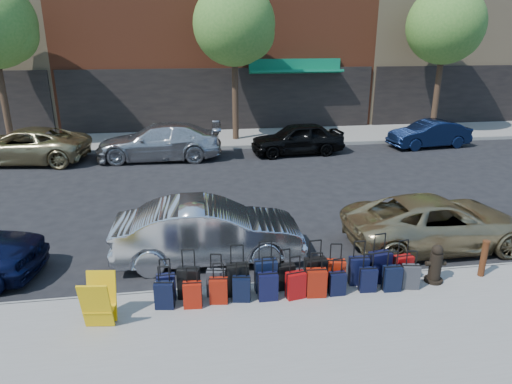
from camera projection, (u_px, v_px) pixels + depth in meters
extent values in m
plane|color=black|center=(254.00, 211.00, 13.88)|extent=(120.00, 120.00, 0.00)
cube|color=gray|center=(309.00, 345.00, 7.78)|extent=(60.00, 4.00, 0.15)
cube|color=gray|center=(225.00, 138.00, 23.19)|extent=(60.00, 4.00, 0.15)
cube|color=gray|center=(285.00, 284.00, 9.67)|extent=(60.00, 0.08, 0.15)
cube|color=gray|center=(229.00, 148.00, 21.30)|extent=(60.00, 0.08, 0.15)
cube|color=black|center=(221.00, 101.00, 24.48)|extent=(16.66, 0.15, 3.40)
cube|color=#0B6A47|center=(296.00, 72.00, 24.23)|extent=(5.00, 0.91, 0.27)
cube|color=#0B6A47|center=(295.00, 65.00, 24.40)|extent=(5.00, 0.10, 0.60)
cube|color=black|center=(493.00, 95.00, 26.76)|extent=(14.70, 0.15, 3.40)
cylinder|color=black|center=(3.00, 94.00, 20.49)|extent=(0.30, 0.30, 4.80)
sphere|color=#3C7727|center=(7.00, 33.00, 19.72)|extent=(2.58, 2.58, 2.58)
cylinder|color=black|center=(235.00, 90.00, 21.98)|extent=(0.30, 0.30, 4.80)
sphere|color=#3C7727|center=(234.00, 24.00, 21.01)|extent=(3.80, 3.80, 3.80)
sphere|color=#3C7727|center=(247.00, 33.00, 21.22)|extent=(2.58, 2.58, 2.58)
cylinder|color=black|center=(438.00, 86.00, 23.48)|extent=(0.30, 0.30, 4.80)
sphere|color=#3C7727|center=(445.00, 25.00, 22.51)|extent=(3.80, 3.80, 3.80)
sphere|color=#3C7727|center=(456.00, 33.00, 22.72)|extent=(2.58, 2.58, 2.58)
cube|color=black|center=(166.00, 287.00, 8.90)|extent=(0.37, 0.22, 0.53)
cylinder|color=black|center=(164.00, 261.00, 8.71)|extent=(0.20, 0.04, 0.03)
cube|color=black|center=(189.00, 283.00, 8.95)|extent=(0.46, 0.31, 0.64)
cylinder|color=black|center=(187.00, 251.00, 8.73)|extent=(0.24, 0.08, 0.03)
cube|color=#343439|center=(216.00, 283.00, 9.04)|extent=(0.40, 0.27, 0.55)
cylinder|color=black|center=(215.00, 256.00, 8.85)|extent=(0.21, 0.07, 0.03)
cube|color=black|center=(238.00, 279.00, 9.06)|extent=(0.44, 0.25, 0.66)
cylinder|color=black|center=(237.00, 247.00, 8.82)|extent=(0.25, 0.04, 0.03)
cube|color=black|center=(266.00, 275.00, 9.21)|extent=(0.45, 0.26, 0.66)
cylinder|color=black|center=(266.00, 243.00, 8.97)|extent=(0.25, 0.04, 0.03)
cube|color=black|center=(286.00, 277.00, 9.28)|extent=(0.38, 0.23, 0.54)
cylinder|color=black|center=(286.00, 251.00, 9.09)|extent=(0.20, 0.05, 0.03)
cube|color=black|center=(315.00, 273.00, 9.30)|extent=(0.45, 0.27, 0.65)
cylinder|color=black|center=(317.00, 242.00, 9.07)|extent=(0.24, 0.05, 0.03)
cube|color=#9C1C0A|center=(335.00, 274.00, 9.35)|extent=(0.42, 0.28, 0.59)
cylinder|color=black|center=(337.00, 245.00, 9.14)|extent=(0.22, 0.07, 0.03)
cube|color=black|center=(359.00, 271.00, 9.46)|extent=(0.41, 0.25, 0.59)
cylinder|color=black|center=(361.00, 243.00, 9.25)|extent=(0.22, 0.05, 0.03)
cube|color=black|center=(379.00, 267.00, 9.53)|extent=(0.48, 0.32, 0.67)
cylinder|color=black|center=(383.00, 235.00, 9.29)|extent=(0.25, 0.07, 0.03)
cube|color=#93090A|center=(403.00, 268.00, 9.58)|extent=(0.40, 0.26, 0.57)
cylinder|color=black|center=(406.00, 242.00, 9.38)|extent=(0.21, 0.06, 0.03)
cube|color=black|center=(164.00, 295.00, 8.63)|extent=(0.39, 0.26, 0.53)
cylinder|color=black|center=(162.00, 268.00, 8.44)|extent=(0.20, 0.06, 0.03)
cube|color=#991809|center=(193.00, 295.00, 8.66)|extent=(0.36, 0.22, 0.51)
cylinder|color=black|center=(191.00, 269.00, 8.48)|extent=(0.20, 0.04, 0.03)
cube|color=maroon|center=(219.00, 291.00, 8.80)|extent=(0.37, 0.25, 0.51)
cylinder|color=black|center=(218.00, 265.00, 8.62)|extent=(0.20, 0.06, 0.03)
cube|color=black|center=(241.00, 289.00, 8.87)|extent=(0.37, 0.25, 0.50)
cylinder|color=black|center=(241.00, 264.00, 8.69)|extent=(0.19, 0.06, 0.03)
cube|color=black|center=(268.00, 286.00, 8.90)|extent=(0.38, 0.22, 0.56)
cylinder|color=black|center=(268.00, 259.00, 8.70)|extent=(0.21, 0.03, 0.03)
cube|color=#96090A|center=(296.00, 285.00, 8.96)|extent=(0.40, 0.28, 0.54)
cylinder|color=black|center=(296.00, 258.00, 8.77)|extent=(0.21, 0.07, 0.03)
cube|color=maroon|center=(316.00, 283.00, 9.02)|extent=(0.41, 0.26, 0.57)
cylinder|color=black|center=(318.00, 255.00, 8.81)|extent=(0.22, 0.05, 0.03)
cube|color=black|center=(337.00, 284.00, 9.08)|extent=(0.33, 0.19, 0.48)
cylinder|color=black|center=(339.00, 260.00, 8.91)|extent=(0.18, 0.04, 0.03)
cube|color=black|center=(368.00, 280.00, 9.21)|extent=(0.35, 0.22, 0.50)
cylinder|color=black|center=(370.00, 256.00, 9.03)|extent=(0.19, 0.05, 0.03)
cube|color=black|center=(392.00, 278.00, 9.22)|extent=(0.36, 0.22, 0.53)
cylinder|color=black|center=(395.00, 253.00, 9.04)|extent=(0.20, 0.04, 0.03)
cube|color=#333337|center=(410.00, 277.00, 9.31)|extent=(0.37, 0.26, 0.51)
cylinder|color=black|center=(413.00, 252.00, 9.13)|extent=(0.19, 0.07, 0.03)
cylinder|color=black|center=(433.00, 280.00, 9.63)|extent=(0.38, 0.38, 0.06)
cylinder|color=black|center=(435.00, 266.00, 9.52)|extent=(0.25, 0.25, 0.59)
sphere|color=black|center=(438.00, 250.00, 9.40)|extent=(0.23, 0.23, 0.23)
cylinder|color=black|center=(436.00, 263.00, 9.50)|extent=(0.43, 0.14, 0.11)
cylinder|color=#38190C|center=(483.00, 259.00, 9.74)|extent=(0.13, 0.13, 0.80)
cylinder|color=#38190C|center=(487.00, 242.00, 9.61)|extent=(0.15, 0.15, 0.04)
cube|color=#EDB70D|center=(96.00, 306.00, 7.91)|extent=(0.54, 0.30, 0.93)
cube|color=#EDB70D|center=(102.00, 296.00, 8.23)|extent=(0.54, 0.30, 0.93)
cube|color=#EDB70D|center=(100.00, 308.00, 8.12)|extent=(0.56, 0.40, 0.02)
imported|color=silver|center=(209.00, 231.00, 10.66)|extent=(4.42, 1.61, 1.45)
imported|color=tan|center=(437.00, 222.00, 11.40)|extent=(4.65, 2.19, 1.28)
imported|color=#98895D|center=(23.00, 146.00, 18.86)|extent=(5.46, 3.06, 1.44)
imported|color=#B7B9BF|center=(159.00, 142.00, 19.38)|extent=(5.38, 2.41, 1.53)
imported|color=black|center=(297.00, 138.00, 20.26)|extent=(4.23, 1.96, 1.40)
imported|color=#0C1836|center=(429.00, 134.00, 21.52)|extent=(3.95, 1.75, 1.26)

